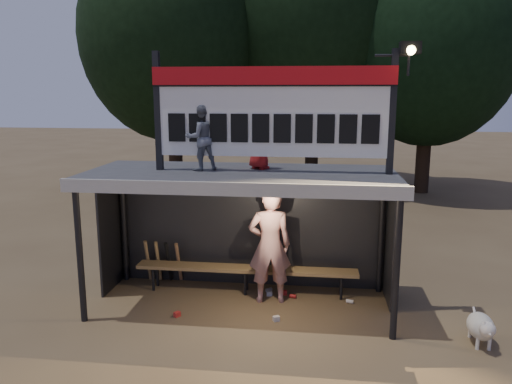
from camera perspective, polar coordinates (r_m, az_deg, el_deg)
ground at (r=8.76m, az=-1.66°, el=-12.76°), size 80.00×80.00×0.00m
player at (r=8.56m, az=1.57°, el=-6.12°), size 0.81×0.61×2.02m
child_a at (r=8.17m, az=-6.30°, el=6.18°), size 0.65×0.62×1.07m
child_b at (r=8.29m, az=0.42°, el=5.92°), size 0.55×0.53×0.95m
dugout_shelter at (r=8.42m, az=-1.48°, el=-0.54°), size 5.10×2.08×2.32m
scoreboard_assembly at (r=7.93m, az=2.23°, el=9.49°), size 4.10×0.27×1.99m
bench at (r=9.10m, az=-1.15°, el=-8.87°), size 4.00×0.35×0.48m
tree_left at (r=18.75m, az=-9.59°, el=17.14°), size 6.46×6.46×9.27m
tree_mid at (r=19.57m, az=6.70°, el=18.89°), size 7.22×7.22×10.36m
tree_right at (r=18.85m, az=19.33°, el=15.65°), size 6.08×6.08×8.72m
dog at (r=8.07m, az=24.36°, el=-13.86°), size 0.36×0.81×0.49m
bats at (r=9.71m, az=-10.55°, el=-7.78°), size 0.67×0.35×0.84m
litter at (r=8.83m, az=2.08°, el=-12.29°), size 2.94×1.34×0.08m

